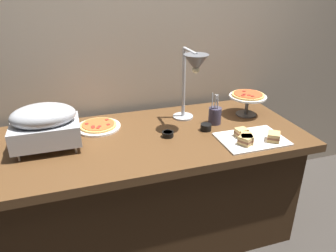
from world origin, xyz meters
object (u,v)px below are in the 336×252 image
object	(u,v)px
pizza_plate_center	(248,98)
sauce_cup_near	(206,127)
pizza_plate_front	(98,126)
sandwich_platter	(252,138)
sauce_cup_far	(168,134)
chafing_dish	(45,124)
heat_lamp	(193,70)
utensil_holder	(215,115)

from	to	relation	value
pizza_plate_center	sauce_cup_near	size ratio (longest dim) A/B	3.69
pizza_plate_front	sandwich_platter	bearing A→B (deg)	-28.98
sandwich_platter	sauce_cup_far	world-z (taller)	sandwich_platter
chafing_dish	pizza_plate_center	world-z (taller)	chafing_dish
heat_lamp	sauce_cup_far	world-z (taller)	heat_lamp
pizza_plate_front	sauce_cup_far	world-z (taller)	sauce_cup_far
heat_lamp	utensil_holder	distance (m)	0.36
sandwich_platter	sauce_cup_far	size ratio (longest dim) A/B	5.55
utensil_holder	heat_lamp	bearing A→B (deg)	-179.23
pizza_plate_front	utensil_holder	world-z (taller)	utensil_holder
heat_lamp	sandwich_platter	bearing A→B (deg)	-48.78
chafing_dish	utensil_holder	world-z (taller)	chafing_dish
pizza_plate_front	pizza_plate_center	bearing A→B (deg)	-5.24
pizza_plate_center	chafing_dish	bearing A→B (deg)	-175.75
sauce_cup_near	sauce_cup_far	world-z (taller)	sauce_cup_near
heat_lamp	chafing_dish	bearing A→B (deg)	-178.30
heat_lamp	sauce_cup_near	world-z (taller)	heat_lamp
pizza_plate_front	pizza_plate_center	size ratio (longest dim) A/B	1.10
heat_lamp	pizza_plate_front	xyz separation A→B (m)	(-0.58, 0.17, -0.36)
pizza_plate_front	sandwich_platter	xyz separation A→B (m)	(0.84, -0.47, 0.01)
heat_lamp	pizza_plate_front	distance (m)	0.70
sandwich_platter	sauce_cup_near	world-z (taller)	sandwich_platter
pizza_plate_front	chafing_dish	bearing A→B (deg)	-147.36
sandwich_platter	utensil_holder	world-z (taller)	utensil_holder
chafing_dish	sandwich_platter	distance (m)	1.18
pizza_plate_front	utensil_holder	distance (m)	0.76
heat_lamp	pizza_plate_front	world-z (taller)	heat_lamp
chafing_dish	pizza_plate_center	bearing A→B (deg)	4.25
chafing_dish	sauce_cup_far	bearing A→B (deg)	-5.39
pizza_plate_center	sauce_cup_far	distance (m)	0.66
chafing_dish	utensil_holder	bearing A→B (deg)	1.55
heat_lamp	utensil_holder	size ratio (longest dim) A/B	2.30
heat_lamp	sauce_cup_far	xyz separation A→B (m)	(-0.19, -0.09, -0.36)
heat_lamp	sauce_cup_near	bearing A→B (deg)	-49.26
sauce_cup_near	heat_lamp	bearing A→B (deg)	130.74
pizza_plate_front	utensil_holder	bearing A→B (deg)	-12.41
pizza_plate_center	sauce_cup_far	size ratio (longest dim) A/B	3.66
sandwich_platter	utensil_holder	size ratio (longest dim) A/B	1.84
heat_lamp	sandwich_platter	xyz separation A→B (m)	(0.26, -0.30, -0.36)
sauce_cup_near	utensil_holder	distance (m)	0.13
pizza_plate_center	utensil_holder	world-z (taller)	utensil_holder
sauce_cup_near	utensil_holder	bearing A→B (deg)	39.45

